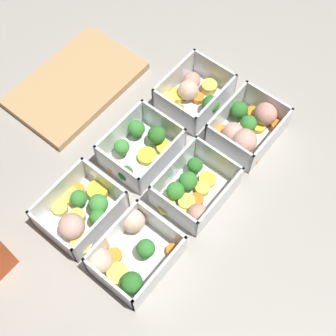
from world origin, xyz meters
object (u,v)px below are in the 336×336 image
Objects in this scene: container_near_center at (193,190)px; container_far_left at (82,213)px; container_near_left at (130,254)px; container_near_right at (248,127)px; container_far_right at (194,93)px; container_far_center at (141,147)px.

container_far_left is (-0.17, 0.13, 0.00)m from container_near_center.
container_near_left is 0.17m from container_near_center.
container_far_right is (-0.00, 0.14, -0.00)m from container_near_right.
container_near_center and container_far_right have the same top height.
container_far_right is (0.35, 0.13, -0.00)m from container_near_left.
container_near_right is 0.37m from container_far_left.
container_near_left is 1.04× the size of container_far_center.
container_near_left and container_near_center have the same top height.
container_far_left is at bearing -178.88° from container_far_right.
container_near_center and container_far_left have the same top height.
container_near_right is 1.04× the size of container_far_center.
container_near_left and container_near_right have the same top height.
container_far_left is 0.35m from container_far_right.
container_near_right is at bearing -39.03° from container_far_center.
container_near_right is at bearing -89.97° from container_far_right.
container_far_right is at bearing 20.05° from container_near_left.
container_near_center is 0.99× the size of container_near_right.
container_near_right is 0.14m from container_far_right.
container_near_right is 0.22m from container_far_center.
container_far_center is (-0.17, 0.14, -0.00)m from container_near_right.
container_far_right is at bearing 1.12° from container_far_left.
container_far_left is (0.00, 0.12, -0.00)m from container_near_left.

